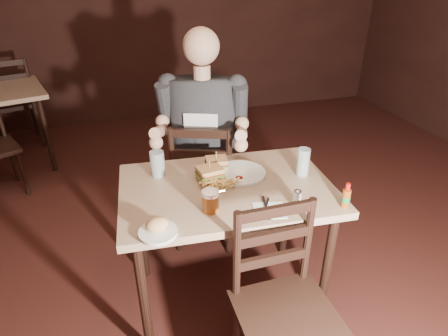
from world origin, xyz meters
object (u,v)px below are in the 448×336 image
object	(u,v)px
chair_far	(205,181)
glass_right	(303,162)
diner	(202,113)
chair_near	(288,318)
glass_left	(158,164)
side_plate	(158,233)
bg_chair_far	(13,103)
dinner_plate	(240,174)
main_table	(227,202)
syrup_dispenser	(211,201)
hot_sauce	(346,195)

from	to	relation	value
chair_far	glass_right	distance (m)	0.81
diner	chair_near	bearing A→B (deg)	-65.46
glass_left	chair_near	bearing A→B (deg)	-63.30
chair_near	side_plate	bearing A→B (deg)	147.00
chair_far	bg_chair_far	distance (m)	2.67
dinner_plate	diner	bearing A→B (deg)	101.65
main_table	bg_chair_far	bearing A→B (deg)	119.06
main_table	dinner_plate	world-z (taller)	dinner_plate
dinner_plate	side_plate	distance (m)	0.62
main_table	bg_chair_far	world-z (taller)	bg_chair_far
dinner_plate	bg_chair_far	bearing A→B (deg)	121.52
syrup_dispenser	bg_chair_far	bearing A→B (deg)	119.43
diner	syrup_dispenser	xyz separation A→B (m)	(-0.14, -0.73, -0.15)
dinner_plate	chair_far	bearing A→B (deg)	98.60
glass_right	syrup_dispenser	xyz separation A→B (m)	(-0.56, -0.19, -0.02)
main_table	chair_far	bearing A→B (deg)	87.35
side_plate	hot_sauce	bearing A→B (deg)	-2.89
chair_near	chair_far	bearing A→B (deg)	92.43
glass_left	hot_sauce	distance (m)	0.96
chair_far	side_plate	size ratio (longest dim) A/B	5.82
dinner_plate	hot_sauce	xyz separation A→B (m)	(0.37, -0.42, 0.05)
main_table	chair_far	xyz separation A→B (m)	(0.03, 0.59, -0.21)
diner	glass_right	xyz separation A→B (m)	(0.41, -0.55, -0.13)
dinner_plate	glass_left	world-z (taller)	glass_left
syrup_dispenser	diner	bearing A→B (deg)	82.90
chair_far	dinner_plate	size ratio (longest dim) A/B	3.51
main_table	glass_left	xyz separation A→B (m)	(-0.32, 0.21, 0.16)
dinner_plate	hot_sauce	distance (m)	0.56
diner	glass_left	xyz separation A→B (m)	(-0.33, -0.33, -0.13)
main_table	syrup_dispenser	size ratio (longest dim) A/B	10.73
bg_chair_far	hot_sauce	size ratio (longest dim) A/B	7.68
bg_chair_far	glass_left	size ratio (longest dim) A/B	6.90
glass_left	bg_chair_far	bearing A→B (deg)	115.53
bg_chair_far	side_plate	world-z (taller)	bg_chair_far
glass_right	syrup_dispenser	size ratio (longest dim) A/B	1.45
chair_near	glass_left	distance (m)	0.99
chair_far	glass_left	size ratio (longest dim) A/B	6.67
glass_left	glass_right	bearing A→B (deg)	-16.16
side_plate	syrup_dispenser	bearing A→B (deg)	22.22
diner	hot_sauce	bearing A→B (deg)	-41.70
main_table	chair_far	distance (m)	0.63
glass_right	glass_left	bearing A→B (deg)	163.84
glass_right	hot_sauce	world-z (taller)	glass_right
dinner_plate	glass_left	xyz separation A→B (m)	(-0.42, 0.12, 0.06)
chair_far	bg_chair_far	bearing A→B (deg)	-33.67
diner	glass_right	distance (m)	0.70
chair_near	glass_right	xyz separation A→B (m)	(0.33, 0.59, 0.40)
chair_far	chair_near	size ratio (longest dim) A/B	1.03
syrup_dispenser	side_plate	distance (m)	0.28
chair_near	side_plate	world-z (taller)	chair_near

